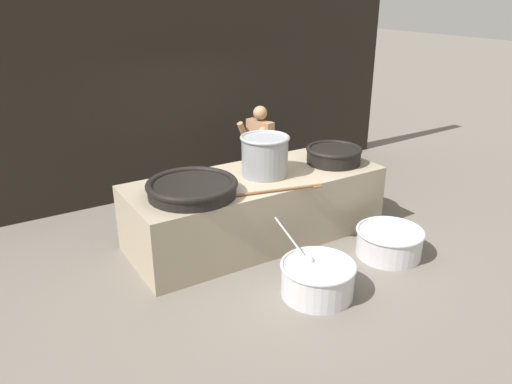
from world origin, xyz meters
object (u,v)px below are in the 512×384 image
Objects in this scene: giant_wok_near at (192,187)px; prep_bowl_meat at (389,241)px; cook at (260,151)px; prep_bowl_vegetables at (318,277)px; stock_pot at (265,155)px; giant_wok_far at (334,154)px.

giant_wok_near is 2.77m from prep_bowl_meat.
cook reaches higher than prep_bowl_meat.
prep_bowl_vegetables is (-0.91, -2.75, -0.66)m from cook.
giant_wok_near is 1.21m from stock_pot.
giant_wok_far is 1.21× the size of stock_pot.
stock_pot reaches higher than giant_wok_far.
prep_bowl_meat is at bearing -28.15° from giant_wok_near.
giant_wok_near is 2.22m from cook.
prep_bowl_meat is at bearing -50.75° from stock_pot.
giant_wok_far reaches higher than prep_bowl_vegetables.
cook reaches higher than giant_wok_near.
giant_wok_near is 2.35m from giant_wok_far.
stock_pot is at bearing 79.95° from prep_bowl_vegetables.
giant_wok_far reaches higher than prep_bowl_meat.
stock_pot is at bearing 175.13° from giant_wok_far.
prep_bowl_vegetables reaches higher than prep_bowl_meat.
giant_wok_far is 1.56m from prep_bowl_meat.
stock_pot is (1.19, 0.15, 0.19)m from giant_wok_near.
cook reaches higher than prep_bowl_vegetables.
prep_bowl_vegetables is at bearing -100.05° from stock_pot.
prep_bowl_meat is (1.13, -1.39, -1.04)m from stock_pot.
giant_wok_far is at bearing -4.87° from stock_pot.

